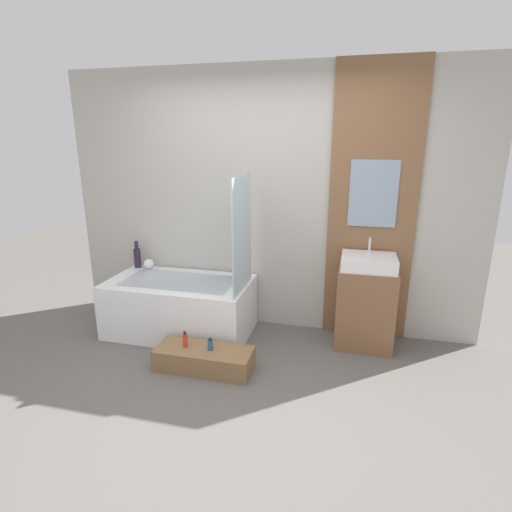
{
  "coord_description": "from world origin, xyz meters",
  "views": [
    {
      "loc": [
        0.86,
        -2.32,
        1.9
      ],
      "look_at": [
        0.11,
        0.68,
        1.0
      ],
      "focal_mm": 28.0,
      "sensor_mm": 36.0,
      "label": 1
    }
  ],
  "objects_px": {
    "sink": "(369,262)",
    "vase_tall_dark": "(137,257)",
    "wooden_step_bench": "(204,358)",
    "vase_round_light": "(149,264)",
    "bathtub": "(180,306)",
    "bottle_soap_secondary": "(210,345)",
    "bottle_soap_primary": "(185,340)"
  },
  "relations": [
    {
      "from": "sink",
      "to": "vase_tall_dark",
      "type": "bearing_deg",
      "value": 176.65
    },
    {
      "from": "wooden_step_bench",
      "to": "vase_tall_dark",
      "type": "height_order",
      "value": "vase_tall_dark"
    },
    {
      "from": "sink",
      "to": "vase_round_light",
      "type": "height_order",
      "value": "sink"
    },
    {
      "from": "vase_tall_dark",
      "to": "vase_round_light",
      "type": "bearing_deg",
      "value": -6.97
    },
    {
      "from": "bathtub",
      "to": "bottle_soap_secondary",
      "type": "xyz_separation_m",
      "value": [
        0.55,
        -0.61,
        -0.04
      ]
    },
    {
      "from": "bathtub",
      "to": "sink",
      "type": "relative_size",
      "value": 2.91
    },
    {
      "from": "vase_tall_dark",
      "to": "sink",
      "type": "bearing_deg",
      "value": -3.35
    },
    {
      "from": "vase_round_light",
      "to": "bottle_soap_secondary",
      "type": "height_order",
      "value": "vase_round_light"
    },
    {
      "from": "vase_round_light",
      "to": "bottle_soap_secondary",
      "type": "distance_m",
      "value": 1.41
    },
    {
      "from": "vase_tall_dark",
      "to": "bottle_soap_primary",
      "type": "bearing_deg",
      "value": -44.04
    },
    {
      "from": "vase_round_light",
      "to": "bottle_soap_primary",
      "type": "xyz_separation_m",
      "value": [
        0.8,
        -0.89,
        -0.36
      ]
    },
    {
      "from": "wooden_step_bench",
      "to": "bottle_soap_secondary",
      "type": "xyz_separation_m",
      "value": [
        0.06,
        0.0,
        0.14
      ]
    },
    {
      "from": "wooden_step_bench",
      "to": "vase_tall_dark",
      "type": "relative_size",
      "value": 2.82
    },
    {
      "from": "sink",
      "to": "vase_round_light",
      "type": "bearing_deg",
      "value": 176.87
    },
    {
      "from": "bathtub",
      "to": "vase_tall_dark",
      "type": "distance_m",
      "value": 0.8
    },
    {
      "from": "vase_round_light",
      "to": "bottle_soap_primary",
      "type": "distance_m",
      "value": 1.25
    },
    {
      "from": "wooden_step_bench",
      "to": "vase_tall_dark",
      "type": "bearing_deg",
      "value": 140.61
    },
    {
      "from": "vase_round_light",
      "to": "vase_tall_dark",
      "type": "bearing_deg",
      "value": 173.03
    },
    {
      "from": "bathtub",
      "to": "bottle_soap_primary",
      "type": "height_order",
      "value": "bathtub"
    },
    {
      "from": "sink",
      "to": "bottle_soap_secondary",
      "type": "height_order",
      "value": "sink"
    },
    {
      "from": "vase_tall_dark",
      "to": "bottle_soap_secondary",
      "type": "height_order",
      "value": "vase_tall_dark"
    },
    {
      "from": "bottle_soap_primary",
      "to": "bathtub",
      "type": "bearing_deg",
      "value": 117.54
    },
    {
      "from": "sink",
      "to": "vase_round_light",
      "type": "distance_m",
      "value": 2.31
    },
    {
      "from": "bottle_soap_secondary",
      "to": "bathtub",
      "type": "bearing_deg",
      "value": 131.99
    },
    {
      "from": "bathtub",
      "to": "wooden_step_bench",
      "type": "xyz_separation_m",
      "value": [
        0.48,
        -0.61,
        -0.18
      ]
    },
    {
      "from": "bottle_soap_primary",
      "to": "bottle_soap_secondary",
      "type": "height_order",
      "value": "bottle_soap_primary"
    },
    {
      "from": "bathtub",
      "to": "vase_round_light",
      "type": "relative_size",
      "value": 13.17
    },
    {
      "from": "wooden_step_bench",
      "to": "bottle_soap_secondary",
      "type": "height_order",
      "value": "bottle_soap_secondary"
    },
    {
      "from": "vase_tall_dark",
      "to": "wooden_step_bench",
      "type": "bearing_deg",
      "value": -39.39
    },
    {
      "from": "vase_tall_dark",
      "to": "bottle_soap_secondary",
      "type": "bearing_deg",
      "value": -37.86
    },
    {
      "from": "vase_tall_dark",
      "to": "bottle_soap_primary",
      "type": "relative_size",
      "value": 2.1
    },
    {
      "from": "wooden_step_bench",
      "to": "vase_tall_dark",
      "type": "distance_m",
      "value": 1.55
    }
  ]
}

